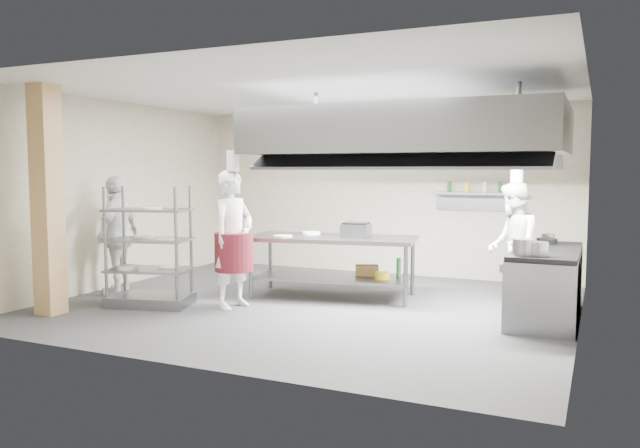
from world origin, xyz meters
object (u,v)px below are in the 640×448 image
at_px(pass_rack, 149,246).
at_px(stockpot, 524,247).
at_px(chef_plating, 118,235).
at_px(griddle, 356,231).
at_px(island, 333,267).
at_px(chef_line, 513,245).
at_px(cooking_range, 546,286).
at_px(chef_head, 233,240).

height_order(pass_rack, stockpot, pass_rack).
relative_size(chef_plating, griddle, 4.50).
height_order(island, chef_line, chef_line).
relative_size(cooking_range, griddle, 4.97).
xyz_separation_m(cooking_range, griddle, (-2.65, 0.16, 0.59)).
xyz_separation_m(chef_line, griddle, (-2.17, -0.35, 0.14)).
bearing_deg(chef_line, chef_plating, -85.96).
distance_m(pass_rack, chef_head, 1.20).
bearing_deg(chef_head, stockpot, -73.09).
bearing_deg(pass_rack, cooking_range, 0.64).
relative_size(chef_plating, stockpot, 6.61).
xyz_separation_m(chef_plating, stockpot, (5.88, 0.30, 0.09)).
distance_m(island, cooking_range, 3.02).
xyz_separation_m(cooking_range, chef_plating, (-6.08, -1.01, 0.49)).
bearing_deg(griddle, pass_rack, -151.70).
bearing_deg(cooking_range, island, 177.26).
relative_size(island, stockpot, 8.90).
xyz_separation_m(chef_head, griddle, (1.33, 1.23, 0.06)).
height_order(chef_plating, stockpot, chef_plating).
relative_size(cooking_range, stockpot, 7.30).
bearing_deg(pass_rack, griddle, 18.14).
xyz_separation_m(island, chef_head, (-0.97, -1.22, 0.49)).
bearing_deg(chef_plating, chef_head, 75.07).
relative_size(island, griddle, 6.06).
xyz_separation_m(cooking_range, chef_head, (-3.98, -1.07, 0.52)).
height_order(island, chef_head, chef_head).
bearing_deg(cooking_range, pass_rack, -163.99).
bearing_deg(chef_plating, chef_line, 91.94).
height_order(island, stockpot, stockpot).
bearing_deg(cooking_range, stockpot, -106.04).
bearing_deg(griddle, chef_plating, -166.43).
relative_size(cooking_range, chef_plating, 1.10).
height_order(pass_rack, chef_line, chef_line).
distance_m(island, chef_head, 1.63).
distance_m(island, chef_line, 2.59).
xyz_separation_m(pass_rack, griddle, (2.45, 1.63, 0.17)).
distance_m(island, pass_rack, 2.67).
height_order(cooking_range, stockpot, stockpot).
bearing_deg(stockpot, island, 163.27).
distance_m(cooking_range, chef_head, 4.16).
bearing_deg(island, cooking_range, -12.21).
relative_size(pass_rack, cooking_range, 0.84).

